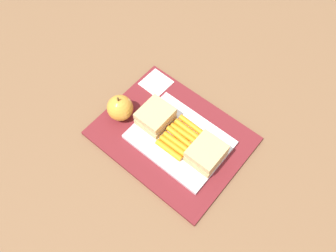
# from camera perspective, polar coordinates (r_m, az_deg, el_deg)

# --- Properties ---
(ground_plane) EXTENTS (2.40, 2.40, 0.00)m
(ground_plane) POSITION_cam_1_polar(r_m,az_deg,el_deg) (0.86, 0.64, -1.85)
(ground_plane) COLOR brown
(lunchbag_mat) EXTENTS (0.36, 0.28, 0.01)m
(lunchbag_mat) POSITION_cam_1_polar(r_m,az_deg,el_deg) (0.86, 0.64, -1.69)
(lunchbag_mat) COLOR maroon
(lunchbag_mat) RESTS_ON ground_plane
(food_tray) EXTENTS (0.23, 0.17, 0.01)m
(food_tray) POSITION_cam_1_polar(r_m,az_deg,el_deg) (0.84, 1.96, -2.30)
(food_tray) COLOR white
(food_tray) RESTS_ON lunchbag_mat
(sandwich_half_left) EXTENTS (0.07, 0.08, 0.04)m
(sandwich_half_left) POSITION_cam_1_polar(r_m,az_deg,el_deg) (0.80, 6.40, -4.56)
(sandwich_half_left) COLOR tan
(sandwich_half_left) RESTS_ON food_tray
(sandwich_half_right) EXTENTS (0.07, 0.08, 0.04)m
(sandwich_half_right) POSITION_cam_1_polar(r_m,az_deg,el_deg) (0.84, -2.12, 1.61)
(sandwich_half_right) COLOR tan
(sandwich_half_right) RESTS_ON food_tray
(carrot_sticks_bundle) EXTENTS (0.08, 0.10, 0.02)m
(carrot_sticks_bundle) POSITION_cam_1_polar(r_m,az_deg,el_deg) (0.83, 2.02, -1.91)
(carrot_sticks_bundle) COLOR orange
(carrot_sticks_bundle) RESTS_ON food_tray
(apple) EXTENTS (0.07, 0.07, 0.08)m
(apple) POSITION_cam_1_polar(r_m,az_deg,el_deg) (0.86, -8.00, 3.01)
(apple) COLOR gold
(apple) RESTS_ON lunchbag_mat
(paper_napkin) EXTENTS (0.07, 0.07, 0.00)m
(paper_napkin) POSITION_cam_1_polar(r_m,az_deg,el_deg) (0.94, -1.99, 7.18)
(paper_napkin) COLOR white
(paper_napkin) RESTS_ON lunchbag_mat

